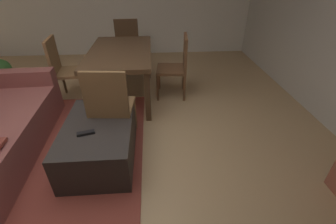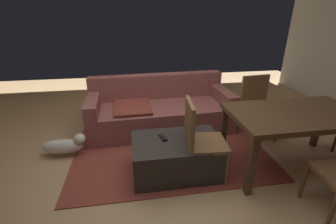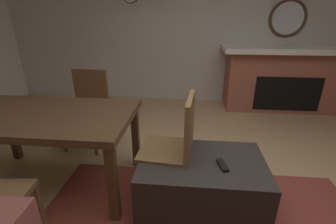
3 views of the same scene
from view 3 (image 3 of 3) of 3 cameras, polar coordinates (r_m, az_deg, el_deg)
name	(u,v)px [view 3 (image 3 of 3)]	position (r m, az deg, el deg)	size (l,w,h in m)	color
floor	(223,216)	(2.15, 13.34, -23.40)	(9.04, 9.04, 0.00)	tan
wall_back_fireplace_side	(210,32)	(4.49, 10.09, 18.70)	(7.93, 0.12, 2.54)	beige
fireplace	(283,78)	(4.50, 26.31, 7.37)	(2.14, 0.76, 1.07)	#9E5642
round_wall_mirror	(288,18)	(4.66, 27.18, 19.66)	(0.61, 0.05, 0.61)	#4C331E
ottoman_coffee_table	(201,181)	(2.10, 8.00, -16.38)	(1.03, 0.67, 0.43)	#2D2826
tv_remote	(222,165)	(1.92, 13.14, -12.52)	(0.05, 0.16, 0.02)	black
dining_table	(46,122)	(2.32, -27.56, -2.15)	(1.52, 0.88, 0.74)	#513823
dining_chair_south	(88,104)	(3.04, -18.91, 1.89)	(0.48, 0.48, 0.93)	brown
dining_chair_west	(176,142)	(2.02, 2.02, -7.29)	(0.48, 0.48, 0.93)	brown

